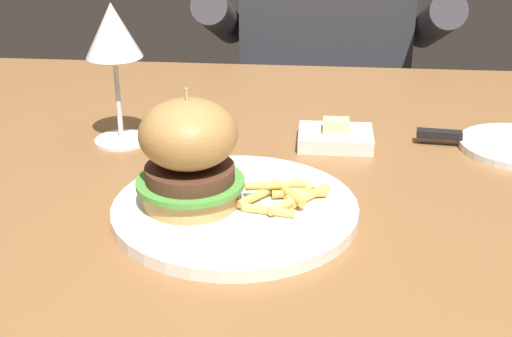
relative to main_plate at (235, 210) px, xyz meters
The scene contains 8 objects.
dining_table 0.16m from the main_plate, 58.97° to the left, with size 1.20×0.96×0.74m.
main_plate is the anchor object (origin of this frame).
burger_sandwich 0.08m from the main_plate, behind, with size 0.12×0.12×0.13m.
fries_pile 0.06m from the main_plate, 10.72° to the left, with size 0.10×0.08×0.02m.
wine_glass 0.30m from the main_plate, 132.14° to the left, with size 0.07×0.07×0.19m.
table_knife 0.38m from the main_plate, 36.67° to the left, with size 0.20×0.03×0.01m.
butter_dish 0.24m from the main_plate, 62.69° to the left, with size 0.10×0.08×0.04m.
diner_person 0.90m from the main_plate, 83.75° to the left, with size 0.51×0.36×1.18m.
Camera 1 is at (0.02, -0.80, 1.11)m, focal length 50.00 mm.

